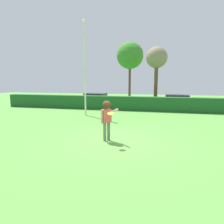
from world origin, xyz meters
name	(u,v)px	position (x,y,z in m)	size (l,w,h in m)	color
ground_plane	(117,141)	(0.00, 0.00, 0.00)	(60.00, 60.00, 0.00)	#57983E
person	(107,115)	(-0.43, -0.10, 1.17)	(0.82, 0.52, 1.80)	slate
frisbee	(111,113)	(-0.08, -0.76, 1.35)	(0.27, 0.27, 0.10)	yellow
lamppost	(85,64)	(-3.80, 6.11, 3.83)	(0.24, 0.24, 7.02)	silver
hedge_row	(140,104)	(0.00, 9.55, 0.61)	(26.03, 0.90, 1.23)	#1D5624
parked_car_green	(96,98)	(-5.28, 13.06, 0.69)	(4.36, 2.18, 1.25)	#1E6633
parked_car_black	(177,100)	(3.30, 12.68, 0.69)	(4.23, 1.86, 1.25)	black
bare_elm_tree	(157,59)	(1.17, 13.77, 4.82)	(2.19, 2.19, 6.07)	brown
maple_tree	(130,56)	(-1.93, 15.82, 5.43)	(3.09, 3.09, 7.01)	brown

